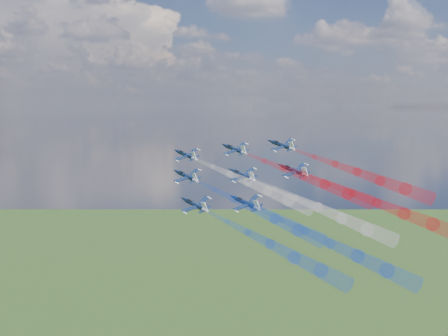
{
  "coord_description": "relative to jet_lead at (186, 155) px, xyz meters",
  "views": [
    {
      "loc": [
        -13.5,
        -190.69,
        186.92
      ],
      "look_at": [
        8.19,
        -15.86,
        167.2
      ],
      "focal_mm": 43.61,
      "sensor_mm": 36.0,
      "label": 1
    }
  ],
  "objects": [
    {
      "name": "trail_outer_left",
      "position": [
        19.07,
        -52.25,
        -19.1
      ],
      "size": [
        33.29,
        41.23,
        16.29
      ],
      "primitive_type": null,
      "rotation": [
        0.24,
        -0.36,
        0.58
      ],
      "color": "blue"
    },
    {
      "name": "trail_rear_left",
      "position": [
        33.52,
        -57.41,
        -17.99
      ],
      "size": [
        33.29,
        41.23,
        16.29
      ],
      "primitive_type": null,
      "rotation": [
        0.24,
        -0.36,
        0.58
      ],
      "color": "blue"
    },
    {
      "name": "jet_rear_left",
      "position": [
        15.49,
        -34.38,
        -11.26
      ],
      "size": [
        16.17,
        16.3,
        9.52
      ],
      "primitive_type": null,
      "rotation": [
        0.24,
        -0.36,
        0.58
      ],
      "color": "black"
    },
    {
      "name": "jet_inner_left",
      "position": [
        -0.66,
        -13.92,
        -5.66
      ],
      "size": [
        16.17,
        16.3,
        9.52
      ],
      "primitive_type": null,
      "rotation": [
        0.24,
        -0.36,
        0.58
      ],
      "color": "black"
    },
    {
      "name": "trail_inner_left",
      "position": [
        17.37,
        -36.95,
        -12.39
      ],
      "size": [
        33.29,
        41.23,
        16.29
      ],
      "primitive_type": null,
      "rotation": [
        0.24,
        -0.36,
        0.58
      ],
      "color": "blue"
    },
    {
      "name": "trail_rear_right",
      "position": [
        50.66,
        -45.8,
        -10.0
      ],
      "size": [
        33.29,
        41.23,
        16.29
      ],
      "primitive_type": null,
      "rotation": [
        0.24,
        -0.36,
        0.58
      ],
      "color": "red"
    },
    {
      "name": "jet_center_third",
      "position": [
        16.88,
        -18.66,
        -4.97
      ],
      "size": [
        16.17,
        16.3,
        9.52
      ],
      "primitive_type": null,
      "rotation": [
        0.24,
        -0.36,
        0.58
      ],
      "color": "black"
    },
    {
      "name": "jet_outer_right",
      "position": [
        32.3,
        -7.53,
        3.61
      ],
      "size": [
        16.17,
        16.3,
        9.52
      ],
      "primitive_type": null,
      "rotation": [
        0.24,
        -0.36,
        0.58
      ],
      "color": "black"
    },
    {
      "name": "trail_outer_right",
      "position": [
        50.33,
        -30.56,
        -3.12
      ],
      "size": [
        33.29,
        41.23,
        16.29
      ],
      "primitive_type": null,
      "rotation": [
        0.24,
        -0.36,
        0.58
      ],
      "color": "red"
    },
    {
      "name": "jet_inner_right",
      "position": [
        16.58,
        -3.65,
        2.13
      ],
      "size": [
        16.17,
        16.3,
        9.52
      ],
      "primitive_type": null,
      "rotation": [
        0.24,
        -0.36,
        0.58
      ],
      "color": "black"
    },
    {
      "name": "trail_center_third",
      "position": [
        34.91,
        -41.68,
        -11.7
      ],
      "size": [
        33.29,
        41.23,
        16.29
      ],
      "primitive_type": null,
      "rotation": [
        0.24,
        -0.36,
        0.58
      ],
      "color": "white"
    },
    {
      "name": "jet_rear_right",
      "position": [
        32.64,
        -22.78,
        -3.27
      ],
      "size": [
        16.17,
        16.3,
        9.52
      ],
      "primitive_type": null,
      "rotation": [
        0.24,
        -0.36,
        0.58
      ],
      "color": "black"
    },
    {
      "name": "jet_outer_left",
      "position": [
        1.04,
        -29.22,
        -12.37
      ],
      "size": [
        16.17,
        16.3,
        9.52
      ],
      "primitive_type": null,
      "rotation": [
        0.24,
        -0.36,
        0.58
      ],
      "color": "black"
    },
    {
      "name": "trail_inner_right",
      "position": [
        34.61,
        -26.68,
        -4.6
      ],
      "size": [
        33.29,
        41.23,
        16.29
      ],
      "primitive_type": null,
      "rotation": [
        0.24,
        -0.36,
        0.58
      ],
      "color": "red"
    },
    {
      "name": "jet_lead",
      "position": [
        0.0,
        0.0,
        0.0
      ],
      "size": [
        16.17,
        16.3,
        9.52
      ],
      "primitive_type": null,
      "rotation": [
        0.24,
        -0.36,
        0.58
      ],
      "color": "black"
    },
    {
      "name": "trail_lead",
      "position": [
        18.03,
        -23.03,
        -6.73
      ],
      "size": [
        33.29,
        41.23,
        16.29
      ],
      "primitive_type": null,
      "rotation": [
        0.24,
        -0.36,
        0.58
      ],
      "color": "white"
    }
  ]
}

